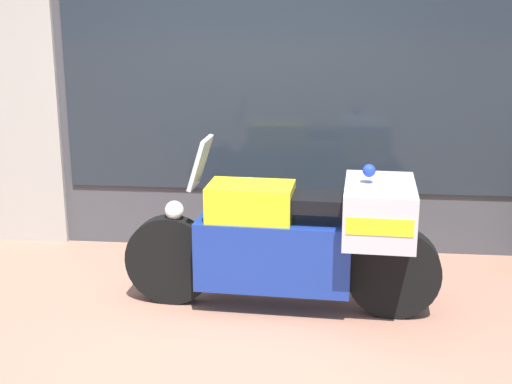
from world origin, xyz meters
TOP-DOWN VIEW (x-y plane):
  - ground_plane at (0.00, 0.00)m, footprint 60.00×60.00m
  - shop_building at (-0.38, 2.00)m, footprint 5.13×0.55m
  - window_display at (0.36, 2.03)m, footprint 3.81×0.30m
  - paramedic_motorcycle at (0.53, 0.50)m, footprint 2.29×0.79m

SIDE VIEW (x-z plane):
  - ground_plane at x=0.00m, z-range 0.00..0.00m
  - window_display at x=0.36m, z-range -0.52..1.47m
  - paramedic_motorcycle at x=0.53m, z-range -0.06..1.19m
  - shop_building at x=-0.38m, z-range 0.01..3.50m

